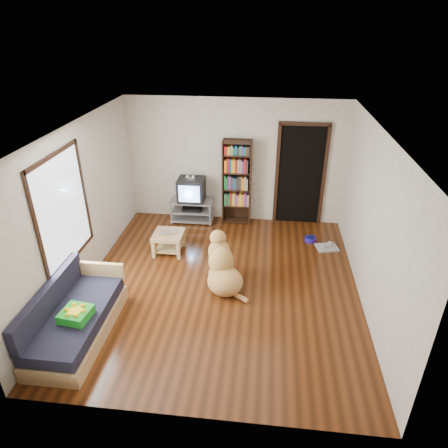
# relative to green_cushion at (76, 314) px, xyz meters

# --- Properties ---
(ground) EXTENTS (5.00, 5.00, 0.00)m
(ground) POSITION_rel_green_cushion_xyz_m (1.75, 1.52, -0.48)
(ground) COLOR #54260E
(ground) RESTS_ON ground
(ceiling) EXTENTS (5.00, 5.00, 0.00)m
(ceiling) POSITION_rel_green_cushion_xyz_m (1.75, 1.52, 2.12)
(ceiling) COLOR white
(ceiling) RESTS_ON ground
(wall_back) EXTENTS (4.50, 0.00, 4.50)m
(wall_back) POSITION_rel_green_cushion_xyz_m (1.75, 4.02, 0.82)
(wall_back) COLOR silver
(wall_back) RESTS_ON ground
(wall_front) EXTENTS (4.50, 0.00, 4.50)m
(wall_front) POSITION_rel_green_cushion_xyz_m (1.75, -0.98, 0.82)
(wall_front) COLOR silver
(wall_front) RESTS_ON ground
(wall_left) EXTENTS (0.00, 5.00, 5.00)m
(wall_left) POSITION_rel_green_cushion_xyz_m (-0.50, 1.52, 0.82)
(wall_left) COLOR silver
(wall_left) RESTS_ON ground
(wall_right) EXTENTS (0.00, 5.00, 5.00)m
(wall_right) POSITION_rel_green_cushion_xyz_m (4.00, 1.52, 0.82)
(wall_right) COLOR silver
(wall_right) RESTS_ON ground
(green_cushion) EXTENTS (0.41, 0.41, 0.12)m
(green_cushion) POSITION_rel_green_cushion_xyz_m (0.00, 0.00, 0.00)
(green_cushion) COLOR green
(green_cushion) RESTS_ON sofa
(laptop) EXTENTS (0.34, 0.25, 0.02)m
(laptop) POSITION_rel_green_cushion_xyz_m (0.65, 2.41, -0.07)
(laptop) COLOR silver
(laptop) RESTS_ON coffee_table
(dog_bowl) EXTENTS (0.22, 0.22, 0.08)m
(dog_bowl) POSITION_rel_green_cushion_xyz_m (3.35, 3.17, -0.44)
(dog_bowl) COLOR #261595
(dog_bowl) RESTS_ON ground
(grey_rag) EXTENTS (0.46, 0.40, 0.03)m
(grey_rag) POSITION_rel_green_cushion_xyz_m (3.65, 2.92, -0.47)
(grey_rag) COLOR #A4A4A4
(grey_rag) RESTS_ON ground
(window) EXTENTS (0.03, 1.46, 1.70)m
(window) POSITION_rel_green_cushion_xyz_m (-0.48, 1.02, 1.02)
(window) COLOR white
(window) RESTS_ON wall_left
(doorway) EXTENTS (1.03, 0.05, 2.19)m
(doorway) POSITION_rel_green_cushion_xyz_m (3.10, 4.00, 0.64)
(doorway) COLOR black
(doorway) RESTS_ON wall_back
(tv_stand) EXTENTS (0.90, 0.45, 0.50)m
(tv_stand) POSITION_rel_green_cushion_xyz_m (0.85, 3.77, -0.21)
(tv_stand) COLOR #99999E
(tv_stand) RESTS_ON ground
(crt_tv) EXTENTS (0.55, 0.52, 0.58)m
(crt_tv) POSITION_rel_green_cushion_xyz_m (0.85, 3.79, 0.26)
(crt_tv) COLOR black
(crt_tv) RESTS_ON tv_stand
(bookshelf) EXTENTS (0.60, 0.30, 1.80)m
(bookshelf) POSITION_rel_green_cushion_xyz_m (1.80, 3.86, 0.52)
(bookshelf) COLOR black
(bookshelf) RESTS_ON ground
(sofa) EXTENTS (0.80, 1.80, 0.80)m
(sofa) POSITION_rel_green_cushion_xyz_m (-0.12, 0.14, -0.22)
(sofa) COLOR tan
(sofa) RESTS_ON ground
(coffee_table) EXTENTS (0.55, 0.55, 0.40)m
(coffee_table) POSITION_rel_green_cushion_xyz_m (0.65, 2.44, -0.20)
(coffee_table) COLOR tan
(coffee_table) RESTS_ON ground
(dog) EXTENTS (0.80, 1.03, 0.93)m
(dog) POSITION_rel_green_cushion_xyz_m (1.78, 1.53, -0.14)
(dog) COLOR tan
(dog) RESTS_ON ground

